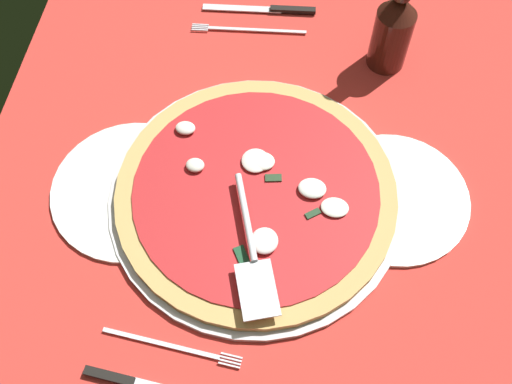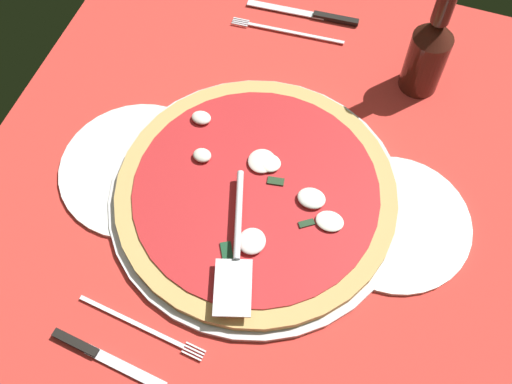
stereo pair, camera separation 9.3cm
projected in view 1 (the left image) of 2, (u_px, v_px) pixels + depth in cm
name	position (u px, v px, depth cm)	size (l,w,h in cm)	color
ground_plane	(275.00, 176.00, 97.95)	(93.30, 93.30, 0.80)	red
checker_pattern	(275.00, 174.00, 97.55)	(93.30, 93.30, 0.10)	silver
pizza_pan	(256.00, 197.00, 94.72)	(44.93, 44.93, 1.28)	silver
dinner_plate_left	(394.00, 198.00, 94.82)	(23.04, 23.04, 1.00)	white
dinner_plate_right	(132.00, 190.00, 95.53)	(24.78, 24.78, 1.00)	white
pizza	(256.00, 192.00, 93.44)	(42.61, 42.61, 3.01)	tan
pizza_server	(252.00, 250.00, 86.02)	(9.68, 22.15, 1.00)	silver
place_setting_near	(259.00, 20.00, 113.40)	(21.98, 12.62, 1.40)	white
place_setting_far	(153.00, 366.00, 82.36)	(22.64, 14.98, 1.40)	white
beer_bottle	(394.00, 27.00, 101.32)	(6.53, 6.53, 23.25)	#3D1912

